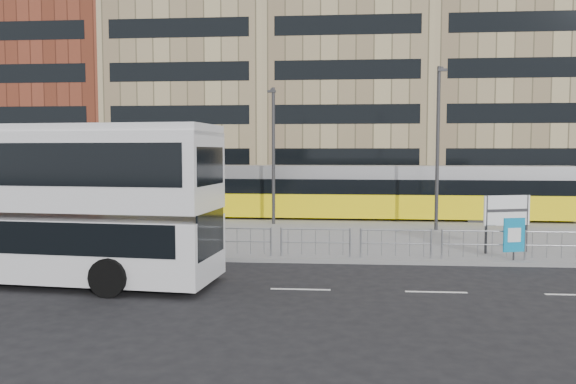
# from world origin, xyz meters

# --- Properties ---
(ground) EXTENTS (120.00, 120.00, 0.00)m
(ground) POSITION_xyz_m (0.00, 0.00, 0.00)
(ground) COLOR black
(ground) RESTS_ON ground
(plaza) EXTENTS (64.00, 24.00, 0.15)m
(plaza) POSITION_xyz_m (0.00, 12.00, 0.07)
(plaza) COLOR gray
(plaza) RESTS_ON ground
(kerb) EXTENTS (64.00, 0.25, 0.17)m
(kerb) POSITION_xyz_m (0.00, 0.05, 0.07)
(kerb) COLOR gray
(kerb) RESTS_ON ground
(building_row) EXTENTS (70.40, 18.40, 31.20)m
(building_row) POSITION_xyz_m (1.55, 34.27, 12.91)
(building_row) COLOR brown
(building_row) RESTS_ON ground
(pedestrian_barrier) EXTENTS (32.07, 0.07, 1.10)m
(pedestrian_barrier) POSITION_xyz_m (2.00, 0.50, 0.98)
(pedestrian_barrier) COLOR gray
(pedestrian_barrier) RESTS_ON plaza
(road_markings) EXTENTS (62.00, 0.12, 0.01)m
(road_markings) POSITION_xyz_m (1.00, -4.00, 0.01)
(road_markings) COLOR white
(road_markings) RESTS_ON ground
(double_decker_bus) EXTENTS (12.56, 4.06, 4.94)m
(double_decker_bus) POSITION_xyz_m (-6.81, -3.55, 2.67)
(double_decker_bus) COLOR silver
(double_decker_bus) RESTS_ON ground
(tram) EXTENTS (26.82, 3.10, 3.16)m
(tram) POSITION_xyz_m (3.37, 12.87, 1.73)
(tram) COLOR yellow
(tram) RESTS_ON plaza
(station_sign) EXTENTS (1.91, 0.64, 2.27)m
(station_sign) POSITION_xyz_m (9.76, 1.98, 1.72)
(station_sign) COLOR #2D2D30
(station_sign) RESTS_ON plaza
(ad_panel) EXTENTS (0.82, 0.28, 1.56)m
(ad_panel) POSITION_xyz_m (9.57, 0.40, 1.06)
(ad_panel) COLOR #2D2D30
(ad_panel) RESTS_ON plaza
(pedestrian) EXTENTS (0.56, 0.71, 1.72)m
(pedestrian) POSITION_xyz_m (-10.65, 6.64, 1.01)
(pedestrian) COLOR black
(pedestrian) RESTS_ON plaza
(traffic_light_west) EXTENTS (0.18, 0.22, 3.10)m
(traffic_light_west) POSITION_xyz_m (-2.15, 0.96, 2.12)
(traffic_light_west) COLOR #2D2D30
(traffic_light_west) RESTS_ON plaza
(lamp_post_west) EXTENTS (0.45, 1.04, 7.45)m
(lamp_post_west) POSITION_xyz_m (-0.32, 9.96, 4.24)
(lamp_post_west) COLOR #2D2D30
(lamp_post_west) RESTS_ON plaza
(lamp_post_east) EXTENTS (0.45, 1.04, 8.23)m
(lamp_post_east) POSITION_xyz_m (8.19, 8.30, 4.64)
(lamp_post_east) COLOR #2D2D30
(lamp_post_east) RESTS_ON plaza
(bare_tree) EXTENTS (4.60, 4.60, 7.28)m
(bare_tree) POSITION_xyz_m (-12.37, 5.83, 5.33)
(bare_tree) COLOR black
(bare_tree) RESTS_ON plaza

